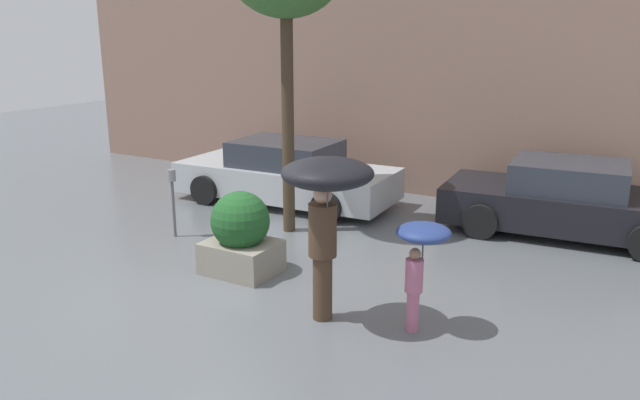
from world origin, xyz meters
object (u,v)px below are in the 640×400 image
planter_box (241,235)px  person_child (421,248)px  parked_car_far (567,201)px  parked_car_near (286,174)px  parking_meter (172,188)px  person_adult (326,193)px

planter_box → person_child: size_ratio=0.93×
person_child → parked_car_far: bearing=33.0°
parked_car_near → parked_car_far: 5.41m
person_child → parked_car_far: 4.83m
person_child → planter_box: bearing=125.2°
person_child → parked_car_far: person_child is taller
parked_car_far → parking_meter: 6.83m
parking_meter → person_child: bearing=-13.5°
person_adult → parking_meter: person_adult is taller
parked_car_near → parked_car_far: bearing=-84.9°
person_adult → parked_car_far: size_ratio=0.48×
person_child → parking_meter: size_ratio=1.12×
planter_box → parking_meter: (-2.00, 0.75, 0.28)m
person_child → parked_car_near: 6.02m
person_adult → parked_car_near: bearing=167.1°
person_adult → parked_car_near: size_ratio=0.45×
person_child → parking_meter: person_child is taller
parking_meter → parked_car_near: bearing=80.5°
parked_car_far → parking_meter: size_ratio=3.60×
planter_box → person_adult: (1.88, -0.81, 1.06)m
planter_box → parking_meter: planter_box is taller
planter_box → person_child: person_child is taller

